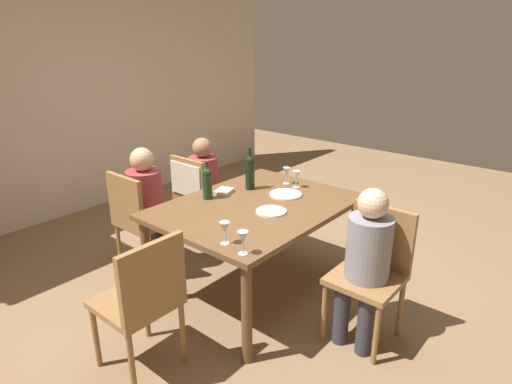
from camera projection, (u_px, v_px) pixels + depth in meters
ground_plane at (256, 288)px, 3.62m from camera, size 10.00×10.00×0.00m
rear_room_partition at (66, 96)px, 4.83m from camera, size 6.40×0.12×2.70m
dining_table at (256, 214)px, 3.39m from camera, size 1.52×1.15×0.76m
chair_far_right at (195, 190)px, 4.15m from camera, size 0.46×0.44×0.92m
chair_far_left at (139, 216)px, 3.70m from camera, size 0.44×0.44×0.92m
chair_near at (372, 265)px, 2.92m from camera, size 0.44×0.44×0.92m
chair_left_end at (144, 297)px, 2.56m from camera, size 0.44×0.44×0.92m
person_woman_host at (206, 182)px, 4.24m from camera, size 0.33×0.28×1.08m
person_man_bearded at (148, 200)px, 3.74m from camera, size 0.34×0.30×1.12m
person_man_guest at (366, 257)px, 2.80m from camera, size 0.34×0.29×1.10m
wine_bottle_tall_green at (207, 182)px, 3.43m from camera, size 0.08×0.08×0.31m
wine_bottle_dark_red at (250, 171)px, 3.64m from camera, size 0.08×0.08×0.36m
wine_glass_near_left at (296, 176)px, 3.69m from camera, size 0.07×0.07×0.15m
wine_glass_centre at (243, 238)px, 2.55m from camera, size 0.07×0.07×0.15m
wine_glass_near_right at (225, 228)px, 2.68m from camera, size 0.07×0.07×0.15m
wine_glass_far at (287, 172)px, 3.78m from camera, size 0.07×0.07×0.15m
dinner_plate_host at (286, 194)px, 3.54m from camera, size 0.27×0.27×0.01m
dinner_plate_guest_left at (271, 211)px, 3.20m from camera, size 0.23×0.23×0.01m
folded_napkin at (224, 191)px, 3.59m from camera, size 0.19×0.16×0.03m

